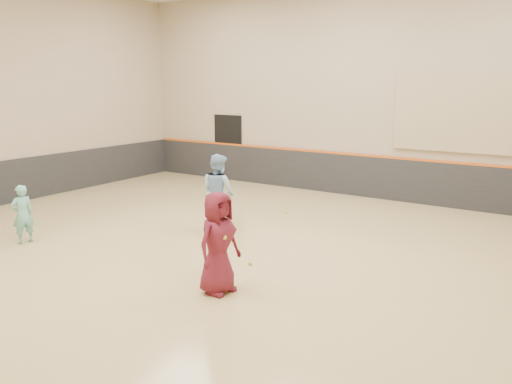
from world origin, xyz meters
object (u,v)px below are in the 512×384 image
Objects in this scene: girl at (22,214)px; spare_racket at (221,214)px; young_man at (218,243)px; instructor at (219,192)px.

girl reaches higher than spare_racket.
girl is 4.90m from young_man.
young_man is at bearing -53.22° from spare_racket.
spare_racket is (2.17, 3.86, -0.53)m from girl.
young_man is at bearing 143.23° from instructor.
girl is at bearing 99.36° from young_man.
instructor reaches higher than girl.
girl is 4.10m from instructor.
young_man is 2.42× the size of spare_racket.
instructor is at bearing -54.88° from spare_racket.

